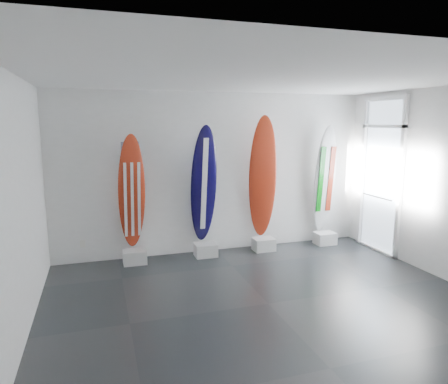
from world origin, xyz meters
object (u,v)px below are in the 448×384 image
object	(u,v)px
surfboard_italy	(325,179)
surfboard_usa	(132,192)
surfboard_navy	(204,185)
surfboard_swiss	(263,178)

from	to	relation	value
surfboard_italy	surfboard_usa	bearing A→B (deg)	175.45
surfboard_navy	surfboard_swiss	bearing A→B (deg)	-4.35
surfboard_usa	surfboard_navy	xyz separation A→B (m)	(1.29, 0.00, 0.07)
surfboard_usa	surfboard_swiss	world-z (taller)	surfboard_swiss
surfboard_usa	surfboard_navy	world-z (taller)	surfboard_navy
surfboard_italy	surfboard_navy	bearing A→B (deg)	175.45
surfboard_navy	surfboard_italy	distance (m)	2.51
surfboard_swiss	surfboard_italy	distance (m)	1.36
surfboard_usa	surfboard_swiss	bearing A→B (deg)	-2.98
surfboard_swiss	surfboard_italy	world-z (taller)	surfboard_swiss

